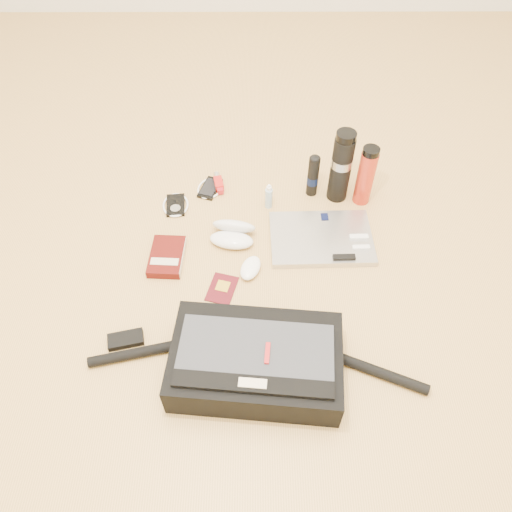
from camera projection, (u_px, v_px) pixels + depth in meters
name	position (u px, v px, depth m)	size (l,w,h in m)	color
ground	(269.00, 287.00, 1.66)	(4.00, 4.00, 0.00)	tan
messenger_bag	(255.00, 361.00, 1.42)	(0.99, 0.34, 0.14)	black
laptop	(322.00, 238.00, 1.78)	(0.37, 0.26, 0.04)	#ACACAF
book	(167.00, 257.00, 1.72)	(0.12, 0.18, 0.03)	#400A07
passport	(222.00, 289.00, 1.65)	(0.11, 0.14, 0.01)	#460A11
mouse	(251.00, 268.00, 1.69)	(0.10, 0.12, 0.03)	white
sunglasses_case	(233.00, 233.00, 1.77)	(0.18, 0.15, 0.09)	white
ipod	(176.00, 205.00, 1.90)	(0.11, 0.12, 0.01)	black
phone	(210.00, 188.00, 1.96)	(0.12, 0.14, 0.01)	black
inhaler	(219.00, 183.00, 1.96)	(0.05, 0.12, 0.03)	red
spray_bottle	(269.00, 197.00, 1.87)	(0.03, 0.03, 0.11)	#97B6CA
aerosol_can	(313.00, 175.00, 1.88)	(0.05, 0.05, 0.18)	black
thermos_black	(341.00, 166.00, 1.82)	(0.09, 0.09, 0.30)	black
thermos_red	(366.00, 176.00, 1.83)	(0.08, 0.08, 0.25)	#B02B19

